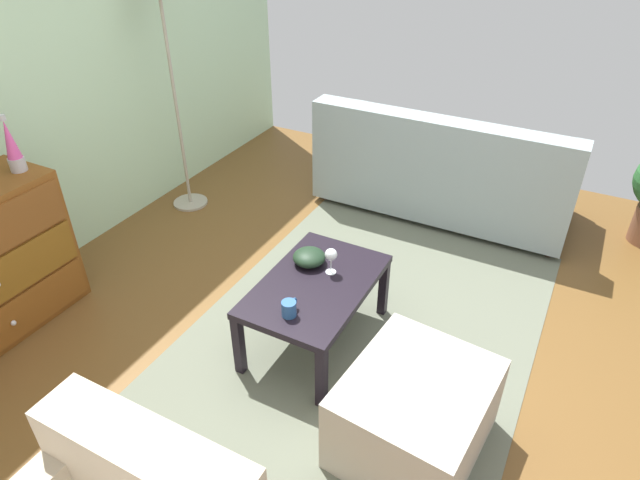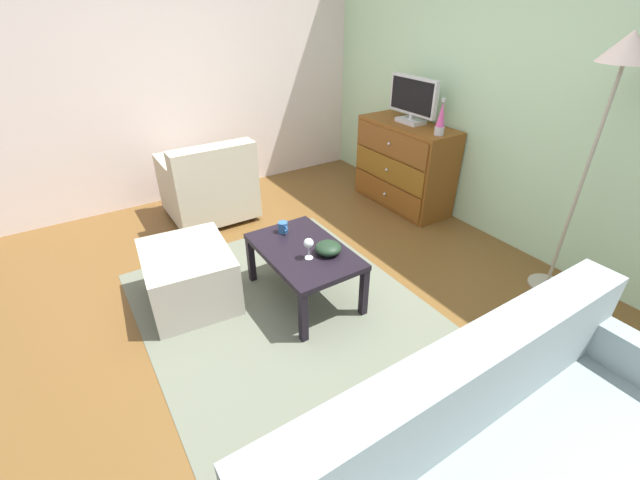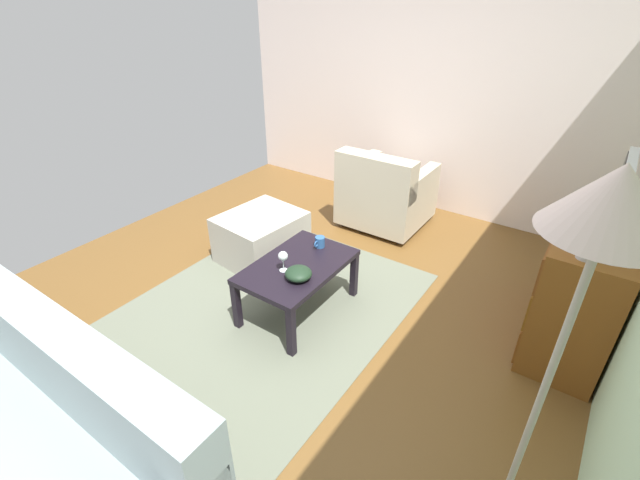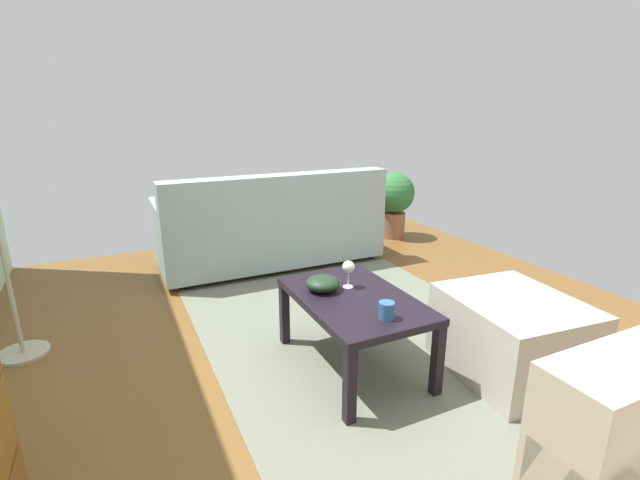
{
  "view_description": "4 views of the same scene",
  "coord_description": "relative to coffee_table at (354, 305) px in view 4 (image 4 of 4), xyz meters",
  "views": [
    {
      "loc": [
        -2.13,
        -1.1,
        2.28
      ],
      "look_at": [
        0.12,
        0.08,
        0.59
      ],
      "focal_mm": 30.68,
      "sensor_mm": 36.0,
      "label": 1
    },
    {
      "loc": [
        2.16,
        -1.25,
        2.02
      ],
      "look_at": [
        0.08,
        0.09,
        0.54
      ],
      "focal_mm": 23.26,
      "sensor_mm": 36.0,
      "label": 2
    },
    {
      "loc": [
        2.06,
        1.68,
        2.18
      ],
      "look_at": [
        -0.1,
        0.18,
        0.66
      ],
      "focal_mm": 24.39,
      "sensor_mm": 36.0,
      "label": 3
    },
    {
      "loc": [
        -1.98,
        1.15,
        1.41
      ],
      "look_at": [
        0.04,
        0.19,
        0.74
      ],
      "focal_mm": 25.18,
      "sensor_mm": 36.0,
      "label": 4
    }
  ],
  "objects": [
    {
      "name": "coffee_table",
      "position": [
        0.0,
        0.0,
        0.0
      ],
      "size": [
        0.88,
        0.56,
        0.43
      ],
      "color": "black",
      "rests_on": "ground_plane"
    },
    {
      "name": "ground_plane",
      "position": [
        0.04,
        -0.02,
        -0.4
      ],
      "size": [
        5.39,
        4.64,
        0.05
      ],
      "primitive_type": "cube",
      "color": "brown"
    },
    {
      "name": "area_rug",
      "position": [
        0.24,
        -0.22,
        -0.37
      ],
      "size": [
        2.6,
        1.9,
        0.01
      ],
      "primitive_type": "cube",
      "color": "#626756",
      "rests_on": "ground_plane"
    },
    {
      "name": "wine_glass",
      "position": [
        0.12,
        -0.03,
        0.17
      ],
      "size": [
        0.07,
        0.07,
        0.16
      ],
      "color": "silver",
      "rests_on": "coffee_table"
    },
    {
      "name": "couch_large",
      "position": [
        1.82,
        -0.18,
        -0.03
      ],
      "size": [
        0.85,
        1.97,
        0.86
      ],
      "color": "#332319",
      "rests_on": "ground_plane"
    },
    {
      "name": "mug",
      "position": [
        -0.3,
        -0.01,
        0.1
      ],
      "size": [
        0.11,
        0.08,
        0.09
      ],
      "color": "#2B5892",
      "rests_on": "coffee_table"
    },
    {
      "name": "ottoman",
      "position": [
        -0.42,
        -0.74,
        -0.15
      ],
      "size": [
        0.76,
        0.67,
        0.44
      ],
      "primitive_type": "cube",
      "rotation": [
        0.0,
        0.0,
        -0.1
      ],
      "color": "#ADA69A",
      "rests_on": "ground_plane"
    },
    {
      "name": "bowl_decorative",
      "position": [
        0.14,
        0.12,
        0.1
      ],
      "size": [
        0.19,
        0.19,
        0.09
      ],
      "primitive_type": "ellipsoid",
      "color": "#1A2E1D",
      "rests_on": "coffee_table"
    },
    {
      "name": "potted_plant",
      "position": [
        2.09,
        -1.7,
        0.06
      ],
      "size": [
        0.44,
        0.44,
        0.72
      ],
      "color": "brown",
      "rests_on": "ground_plane"
    }
  ]
}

